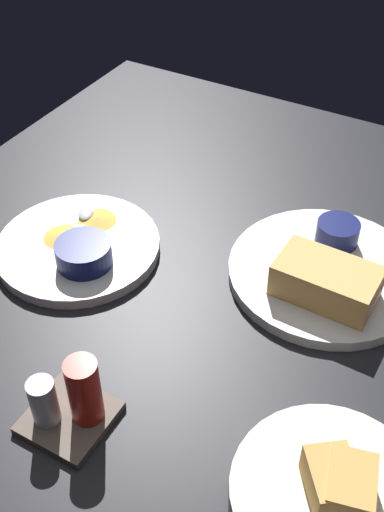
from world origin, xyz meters
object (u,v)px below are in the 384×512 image
plate_sandwich_main (325,273)px  ramekin_dark_sauce (338,232)px  condiment_caddy (70,402)px  sandwich_half_near (326,281)px  spoon_by_dark_ramekin (334,263)px  ramekin_light_gravy (84,253)px  bread_basket_rear (331,495)px  plate_chips_companion (78,247)px  spoon_by_gravy_ramekin (84,219)px

plate_sandwich_main → ramekin_dark_sauce: (0.80, -5.97, 2.65)cm
condiment_caddy → sandwich_half_near: bearing=-119.7°
sandwich_half_near → spoon_by_dark_ramekin: 6.37cm
ramekin_light_gravy → bread_basket_rear: 44.44cm
plate_chips_companion → sandwich_half_near: bearing=-167.9°
spoon_by_gravy_ramekin → bread_basket_rear: size_ratio=0.48×
ramekin_dark_sauce → spoon_by_dark_ramekin: (-1.49, 4.85, -1.48)cm
plate_sandwich_main → bread_basket_rear: size_ratio=1.35×
plate_chips_companion → bread_basket_rear: size_ratio=1.18×
plate_chips_companion → ramekin_light_gravy: bearing=140.2°
bread_basket_rear → spoon_by_dark_ramekin: bearing=-70.7°
spoon_by_gravy_ramekin → condiment_caddy: 33.73cm
ramekin_dark_sauce → bread_basket_rear: bearing=109.0°
spoon_by_dark_ramekin → ramekin_dark_sauce: bearing=-73.0°
ramekin_light_gravy → bread_basket_rear: (-41.44, 15.99, -1.41)cm
ramekin_light_gravy → plate_chips_companion: bearing=-39.8°
bread_basket_rear → ramekin_dark_sauce: bearing=-71.0°
ramekin_light_gravy → condiment_caddy: (-13.38, 20.40, -0.02)cm
ramekin_light_gravy → plate_sandwich_main: bearing=-152.7°
plate_sandwich_main → condiment_caddy: condiment_caddy is taller
spoon_by_dark_ramekin → spoon_by_gravy_ramekin: same height
bread_basket_rear → plate_chips_companion: bearing=-22.8°
condiment_caddy → spoon_by_gravy_ramekin: bearing=-55.7°
sandwich_half_near → spoon_by_gravy_ramekin: sandwich_half_near is taller
spoon_by_dark_ramekin → plate_chips_companion: size_ratio=0.42×
sandwich_half_near → ramekin_light_gravy: size_ratio=1.73×
spoon_by_dark_ramekin → sandwich_half_near: bearing=97.3°
bread_basket_rear → condiment_caddy: 28.44cm
sandwich_half_near → condiment_caddy: 35.37cm
plate_chips_companion → ramekin_light_gravy: 5.28cm
plate_chips_companion → ramekin_light_gravy: ramekin_light_gravy is taller
spoon_by_dark_ramekin → plate_chips_companion: (33.68, 13.36, -1.16)cm
ramekin_dark_sauce → condiment_caddy: condiment_caddy is taller
sandwich_half_near → ramekin_light_gravy: sandwich_half_near is taller
plate_sandwich_main → spoon_by_dark_ramekin: size_ratio=2.71×
sandwich_half_near → bread_basket_rear: bearing=111.8°
plate_chips_companion → bread_basket_rear: (-44.96, 18.92, 1.21)cm
ramekin_light_gravy → bread_basket_rear: bread_basket_rear is taller
plate_sandwich_main → ramekin_dark_sauce: 6.58cm
sandwich_half_near → ramekin_dark_sauce: sandwich_half_near is taller
ramekin_dark_sauce → spoon_by_dark_ramekin: size_ratio=0.61×
ramekin_dark_sauce → spoon_by_dark_ramekin: bearing=107.0°
ramekin_light_gravy → condiment_caddy: bearing=123.3°
plate_sandwich_main → sandwich_half_near: (-1.45, 4.87, 3.20)cm
spoon_by_dark_ramekin → ramekin_light_gravy: bearing=28.4°
spoon_by_dark_ramekin → ramekin_light_gravy: 34.31cm
plate_chips_companion → spoon_by_dark_ramekin: bearing=-158.4°
sandwich_half_near → spoon_by_gravy_ramekin: size_ratio=1.40×
bread_basket_rear → condiment_caddy: bearing=8.9°
spoon_by_dark_ramekin → condiment_caddy: size_ratio=1.04×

